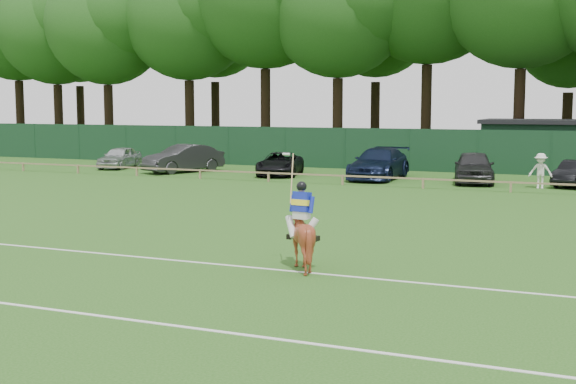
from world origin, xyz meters
The scene contains 15 objects.
ground centered at (0.00, 0.00, 0.00)m, with size 160.00×160.00×0.00m, color #1E4C14.
horse_chestnut centered at (2.41, -0.64, 0.77)m, with size 1.25×1.40×1.55m, color maroon.
sedan_silver centered at (-18.87, 21.85, 0.67)m, with size 1.58×3.93×1.34m, color #B3B6B9.
sedan_grey centered at (-13.82, 21.01, 0.80)m, with size 1.69×4.86×1.60m, color #2A2A2C.
suv_black centered at (-7.86, 21.41, 0.63)m, with size 2.11×4.57×1.27m, color black.
sedan_navy centered at (-2.23, 21.61, 0.81)m, with size 2.28×5.61×1.63m, color #101933.
hatch_grey centered at (2.74, 21.54, 0.80)m, with size 1.89×4.71×1.60m, color #2A292C.
estate_black centered at (7.57, 21.78, 0.63)m, with size 1.33×3.81×1.25m, color black.
spectator_left centered at (6.07, 20.15, 0.83)m, with size 1.07×0.62×1.66m, color silver.
rider_chestnut centered at (2.41, -0.65, 1.49)m, with size 0.93×0.64×2.05m.
pitch_lines centered at (0.00, -3.50, 0.01)m, with size 60.00×5.10×0.01m.
pitch_rail centered at (0.00, 18.00, 0.45)m, with size 62.10×0.10×0.50m.
perimeter_fence centered at (0.00, 27.00, 1.25)m, with size 92.08×0.08×2.50m.
utility_shed centered at (6.00, 30.00, 1.54)m, with size 8.40×4.40×3.04m.
tree_row centered at (2.00, 35.00, 0.00)m, with size 96.00×12.00×21.00m, color #26561C, non-canonical shape.
Camera 1 is at (9.30, -17.57, 3.98)m, focal length 48.00 mm.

